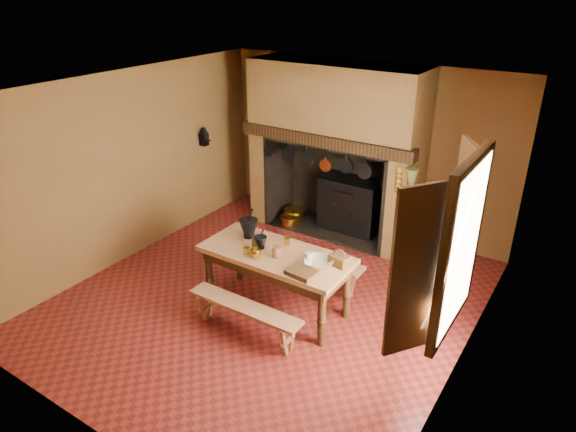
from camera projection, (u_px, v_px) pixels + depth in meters
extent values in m
plane|color=maroon|center=(270.00, 298.00, 6.95)|extent=(5.50, 5.50, 0.00)
plane|color=silver|center=(266.00, 90.00, 5.76)|extent=(5.50, 5.50, 0.00)
cube|color=olive|center=(364.00, 148.00, 8.44)|extent=(5.00, 0.02, 2.80)
cube|color=olive|center=(130.00, 167.00, 7.59)|extent=(0.02, 5.50, 2.80)
cube|color=olive|center=(473.00, 259.00, 5.12)|extent=(0.02, 5.50, 2.80)
cube|color=olive|center=(78.00, 315.00, 4.27)|extent=(5.00, 0.02, 2.80)
cube|color=olive|center=(271.00, 139.00, 8.87)|extent=(0.30, 0.90, 2.80)
cube|color=olive|center=(409.00, 166.00, 7.63)|extent=(0.30, 0.90, 2.80)
cube|color=olive|center=(337.00, 102.00, 7.91)|extent=(2.20, 0.90, 1.20)
cube|color=black|center=(323.00, 140.00, 7.82)|extent=(2.95, 0.22, 0.18)
cube|color=black|center=(345.00, 179.00, 8.82)|extent=(2.20, 0.06, 1.60)
cube|color=black|center=(332.00, 229.00, 8.84)|extent=(2.20, 0.90, 0.02)
cube|color=black|center=(350.00, 206.00, 8.64)|extent=(1.00, 0.50, 0.90)
cube|color=black|center=(351.00, 180.00, 8.43)|extent=(1.04, 0.54, 0.04)
cube|color=black|center=(343.00, 206.00, 8.40)|extent=(0.35, 0.02, 0.45)
cylinder|color=black|center=(384.00, 167.00, 8.03)|extent=(0.10, 0.10, 0.70)
cylinder|color=gold|center=(335.00, 204.00, 8.46)|extent=(0.03, 0.03, 0.03)
cylinder|color=gold|center=(351.00, 208.00, 8.31)|extent=(0.03, 0.03, 0.03)
cylinder|color=gold|center=(295.00, 214.00, 9.17)|extent=(0.40, 0.40, 0.20)
cylinder|color=gold|center=(290.00, 220.00, 8.96)|extent=(0.34, 0.34, 0.18)
cube|color=black|center=(289.00, 211.00, 9.36)|extent=(0.18, 0.18, 0.16)
cone|color=#545F2D|center=(411.00, 180.00, 7.14)|extent=(0.20, 0.20, 0.35)
cube|color=white|center=(464.00, 248.00, 4.70)|extent=(0.02, 1.00, 1.60)
cube|color=#3D2313|center=(474.00, 160.00, 4.36)|extent=(0.08, 1.16, 0.08)
cube|color=#3D2313|center=(448.00, 322.00, 5.07)|extent=(0.08, 1.16, 0.08)
cube|color=#3D2313|center=(413.00, 273.00, 4.30)|extent=(0.29, 0.39, 1.60)
cube|color=#3D2313|center=(460.00, 216.00, 5.33)|extent=(0.29, 0.39, 1.60)
cube|color=black|center=(204.00, 139.00, 8.71)|extent=(0.12, 0.12, 0.22)
cone|color=black|center=(204.00, 130.00, 8.65)|extent=(0.16, 0.16, 0.10)
cylinder|color=black|center=(208.00, 140.00, 8.67)|extent=(0.12, 0.02, 0.02)
cube|color=#AD774F|center=(276.00, 255.00, 6.41)|extent=(1.92, 0.85, 0.06)
cube|color=#3D2313|center=(276.00, 262.00, 6.46)|extent=(1.79, 0.73, 0.15)
cylinder|color=#3D2313|center=(209.00, 275.00, 6.77)|extent=(0.10, 0.10, 0.77)
cylinder|color=#3D2313|center=(322.00, 317.00, 5.92)|extent=(0.10, 0.10, 0.77)
cylinder|color=#3D2313|center=(239.00, 255.00, 7.25)|extent=(0.10, 0.10, 0.77)
cylinder|color=#3D2313|center=(347.00, 291.00, 6.41)|extent=(0.10, 0.10, 0.77)
cube|color=#AD774F|center=(245.00, 307.00, 6.07)|extent=(1.52, 0.27, 0.04)
cube|color=#AD774F|center=(305.00, 255.00, 7.08)|extent=(1.74, 0.30, 0.04)
cylinder|color=black|center=(249.00, 236.00, 6.77)|extent=(0.15, 0.15, 0.04)
cone|color=black|center=(249.00, 227.00, 6.71)|extent=(0.25, 0.25, 0.21)
cylinder|color=black|center=(250.00, 215.00, 6.62)|extent=(0.10, 0.03, 0.20)
cylinder|color=black|center=(261.00, 247.00, 6.49)|extent=(0.10, 0.10, 0.03)
cone|color=black|center=(261.00, 241.00, 6.46)|extent=(0.16, 0.16, 0.13)
cylinder|color=black|center=(262.00, 234.00, 6.40)|extent=(0.07, 0.02, 0.13)
cube|color=#3D2313|center=(258.00, 243.00, 6.50)|extent=(0.16, 0.16, 0.12)
cylinder|color=gold|center=(258.00, 237.00, 6.47)|extent=(0.09, 0.09, 0.03)
cylinder|color=black|center=(261.00, 236.00, 6.43)|extent=(0.10, 0.05, 0.03)
cylinder|color=gold|center=(247.00, 251.00, 6.35)|extent=(0.08, 0.08, 0.09)
cylinder|color=gold|center=(287.00, 241.00, 6.57)|extent=(0.08, 0.08, 0.09)
imported|color=beige|center=(319.00, 262.00, 6.09)|extent=(0.46, 0.46, 0.09)
cylinder|color=brown|center=(277.00, 252.00, 6.27)|extent=(0.14, 0.14, 0.14)
cylinder|color=beige|center=(309.00, 259.00, 6.11)|extent=(0.09, 0.09, 0.15)
cube|color=#492916|center=(339.00, 260.00, 6.09)|extent=(0.26, 0.21, 0.13)
torus|color=#492916|center=(340.00, 255.00, 6.07)|extent=(0.19, 0.05, 0.19)
cube|color=#3D2313|center=(301.00, 273.00, 5.91)|extent=(0.36, 0.27, 0.06)
imported|color=gold|center=(255.00, 253.00, 6.27)|extent=(0.16, 0.16, 0.11)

